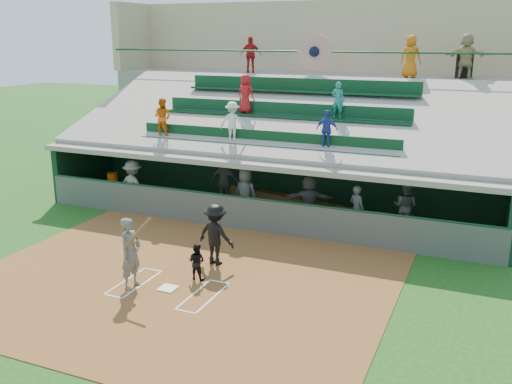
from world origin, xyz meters
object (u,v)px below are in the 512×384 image
at_px(trash_bin, 464,65).
at_px(batter_at_plate, 131,253).
at_px(home_plate, 168,288).
at_px(catcher, 197,262).
at_px(white_table, 115,192).
at_px(water_cooler, 113,178).

bearing_deg(trash_bin, batter_at_plate, -116.50).
bearing_deg(home_plate, batter_at_plate, -163.76).
distance_m(home_plate, catcher, 1.04).
height_order(catcher, white_table, catcher).
height_order(home_plate, trash_bin, trash_bin).
relative_size(home_plate, trash_bin, 0.43).
bearing_deg(batter_at_plate, water_cooler, 129.84).
xyz_separation_m(home_plate, water_cooler, (-6.13, 6.03, 0.91)).
xyz_separation_m(catcher, water_cooler, (-6.52, 5.19, 0.44)).
bearing_deg(catcher, home_plate, 66.51).
height_order(batter_at_plate, trash_bin, trash_bin).
relative_size(catcher, white_table, 1.22).
height_order(batter_at_plate, white_table, batter_at_plate).
bearing_deg(home_plate, catcher, 64.90).
relative_size(batter_at_plate, catcher, 1.98).
distance_m(water_cooler, trash_bin, 14.61).
xyz_separation_m(catcher, white_table, (-6.44, 5.15, -0.12)).
bearing_deg(trash_bin, water_cooler, -148.87).
bearing_deg(water_cooler, home_plate, -44.52).
height_order(white_table, trash_bin, trash_bin).
distance_m(catcher, white_table, 8.25).
relative_size(water_cooler, trash_bin, 0.40).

